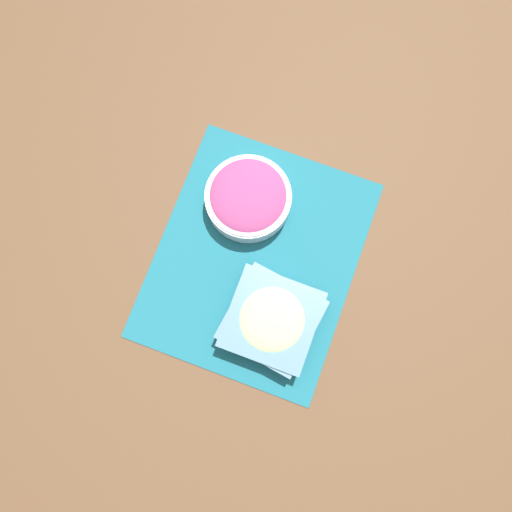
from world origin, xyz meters
TOP-DOWN VIEW (x-y plane):
  - ground_plane at (0.00, 0.00)m, footprint 3.00×3.00m
  - placemat at (0.00, 0.00)m, footprint 0.47×0.38m
  - cucumber_bowl at (-0.10, -0.07)m, footprint 0.18×0.18m
  - onion_bowl at (0.10, 0.05)m, footprint 0.17×0.17m

SIDE VIEW (x-z plane):
  - ground_plane at x=0.00m, z-range 0.00..0.00m
  - placemat at x=0.00m, z-range 0.00..0.00m
  - cucumber_bowl at x=-0.10m, z-range 0.00..0.06m
  - onion_bowl at x=0.10m, z-range 0.01..0.07m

